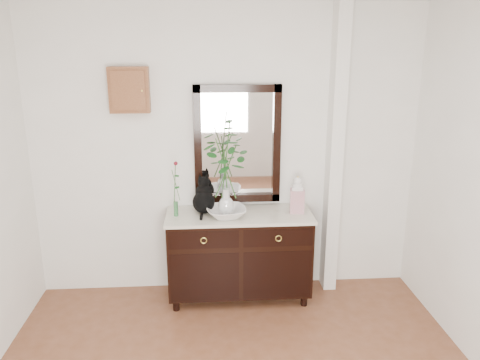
{
  "coord_description": "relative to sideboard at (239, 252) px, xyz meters",
  "views": [
    {
      "loc": [
        -0.17,
        -2.26,
        2.34
      ],
      "look_at": [
        0.1,
        1.63,
        1.2
      ],
      "focal_mm": 35.0,
      "sensor_mm": 36.0,
      "label": 1
    }
  ],
  "objects": [
    {
      "name": "pilaster",
      "position": [
        0.9,
        0.17,
        0.88
      ],
      "size": [
        0.12,
        0.2,
        2.7
      ],
      "primitive_type": "cube",
      "color": "white",
      "rests_on": "ground"
    },
    {
      "name": "wall_back",
      "position": [
        -0.1,
        0.25,
        0.88
      ],
      "size": [
        3.6,
        0.04,
        2.7
      ],
      "primitive_type": "cube",
      "color": "white",
      "rests_on": "ground"
    },
    {
      "name": "bud_vase_rose",
      "position": [
        -0.57,
        -0.01,
        0.63
      ],
      "size": [
        0.07,
        0.07,
        0.52
      ],
      "primitive_type": null,
      "rotation": [
        0.0,
        0.0,
        0.13
      ],
      "color": "#336F3D",
      "rests_on": "sideboard"
    },
    {
      "name": "cat",
      "position": [
        -0.32,
        0.07,
        0.54
      ],
      "size": [
        0.24,
        0.29,
        0.33
      ],
      "primitive_type": null,
      "rotation": [
        0.0,
        0.0,
        -0.03
      ],
      "color": "black",
      "rests_on": "sideboard"
    },
    {
      "name": "sideboard",
      "position": [
        0.0,
        0.0,
        0.0
      ],
      "size": [
        1.33,
        0.52,
        0.82
      ],
      "color": "black",
      "rests_on": "ground"
    },
    {
      "name": "ginger_jar",
      "position": [
        0.53,
        0.01,
        0.55
      ],
      "size": [
        0.14,
        0.14,
        0.34
      ],
      "primitive_type": null,
      "rotation": [
        0.0,
        0.0,
        -0.13
      ],
      "color": "white",
      "rests_on": "sideboard"
    },
    {
      "name": "lotus_bowl",
      "position": [
        -0.12,
        -0.07,
        0.42
      ],
      "size": [
        0.39,
        0.39,
        0.09
      ],
      "primitive_type": "imported",
      "rotation": [
        0.0,
        0.0,
        0.14
      ],
      "color": "silver",
      "rests_on": "sideboard"
    },
    {
      "name": "vase_branches",
      "position": [
        -0.12,
        -0.07,
        0.82
      ],
      "size": [
        0.41,
        0.41,
        0.84
      ],
      "primitive_type": null,
      "rotation": [
        0.0,
        0.0,
        0.01
      ],
      "color": "silver",
      "rests_on": "lotus_bowl"
    },
    {
      "name": "wall_mirror",
      "position": [
        -0.0,
        0.24,
        0.97
      ],
      "size": [
        0.8,
        0.06,
        1.1
      ],
      "color": "black",
      "rests_on": "wall_back"
    },
    {
      "name": "key_cabinet",
      "position": [
        -0.95,
        0.21,
        1.48
      ],
      "size": [
        0.35,
        0.1,
        0.4
      ],
      "primitive_type": "cube",
      "color": "brown",
      "rests_on": "wall_back"
    }
  ]
}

